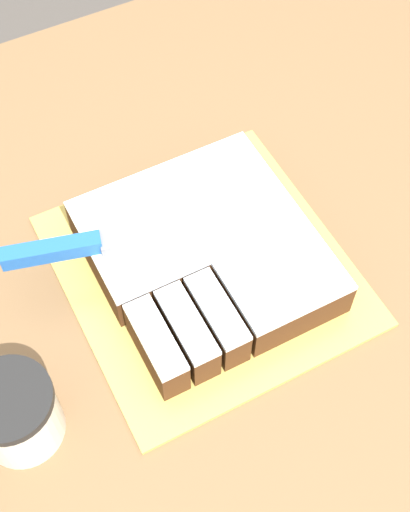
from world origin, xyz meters
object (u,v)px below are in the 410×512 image
(knife, at_px, (91,245))
(coffee_cup, at_px, (16,414))
(cake, at_px, (206,253))
(cake_board, at_px, (205,270))

(knife, distance_m, coffee_cup, 0.22)
(cake, xyz_separation_m, knife, (-0.13, 0.06, 0.04))
(cake, height_order, knife, knife)
(cake_board, xyz_separation_m, coffee_cup, (-0.29, -0.10, 0.05))
(knife, bearing_deg, coffee_cup, -120.65)
(cake, distance_m, knife, 0.15)
(cake_board, relative_size, cake, 1.31)
(cake_board, relative_size, knife, 1.05)
(cake_board, height_order, coffee_cup, coffee_cup)
(cake, distance_m, coffee_cup, 0.31)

